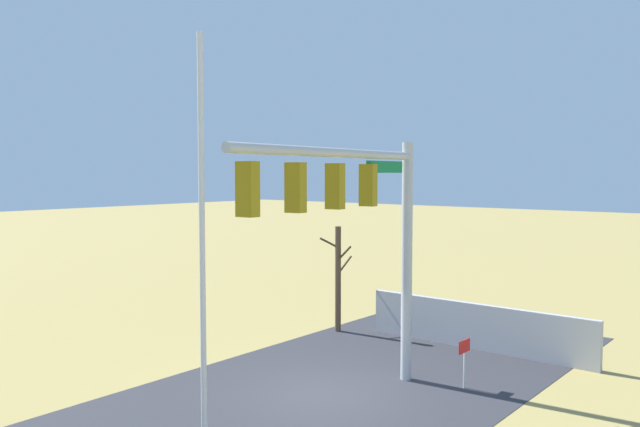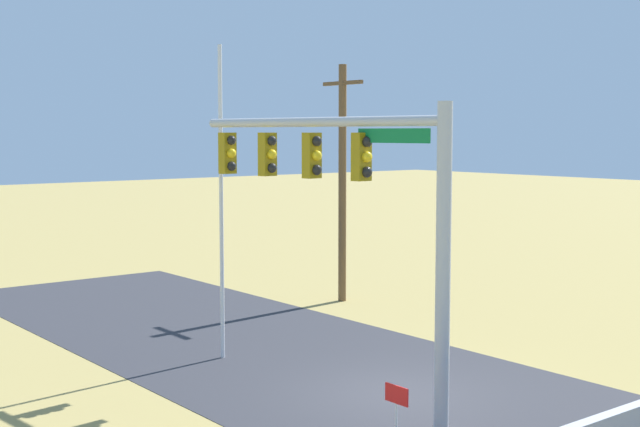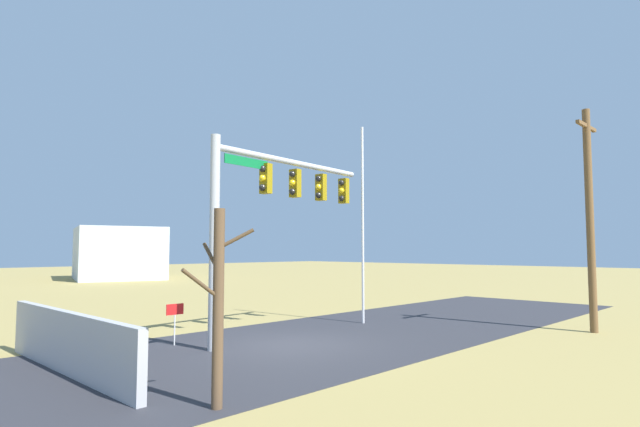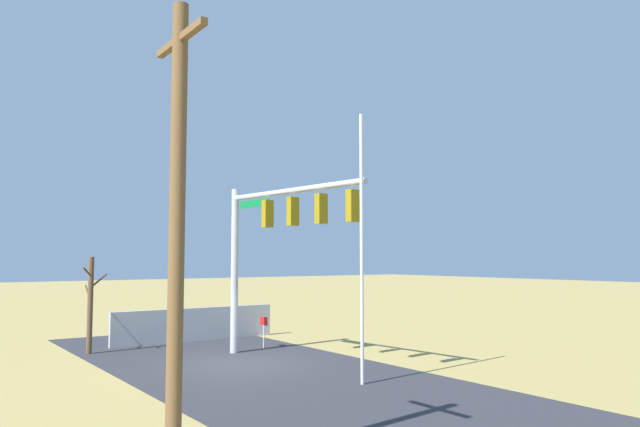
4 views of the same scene
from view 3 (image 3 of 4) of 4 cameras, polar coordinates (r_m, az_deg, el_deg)
ground_plane at (r=15.57m, az=-2.95°, el=-14.55°), size 160.00×160.00×0.00m
road_surface at (r=18.49m, az=6.41°, el=-12.86°), size 28.00×8.00×0.01m
sidewalk_corner at (r=14.39m, az=-15.47°, el=-15.26°), size 6.00×6.00×0.01m
retaining_fence at (r=13.23m, az=-26.59°, el=-12.91°), size 0.20×7.23×1.40m
signal_mast at (r=16.33m, az=-5.49°, el=1.65°), size 6.99×0.98×6.13m
flagpole at (r=19.75m, az=4.84°, el=-1.17°), size 0.10×0.10×7.67m
utility_pole at (r=19.87m, az=28.16°, el=-0.11°), size 1.90×0.26×7.76m
bare_tree at (r=9.39m, az=-11.45°, el=-9.98°), size 1.27×1.02×3.57m
open_sign at (r=15.84m, az=-16.07°, el=-10.90°), size 0.56×0.04×1.22m
distant_building at (r=53.45m, az=-21.78°, el=-4.20°), size 10.12×11.39×4.98m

